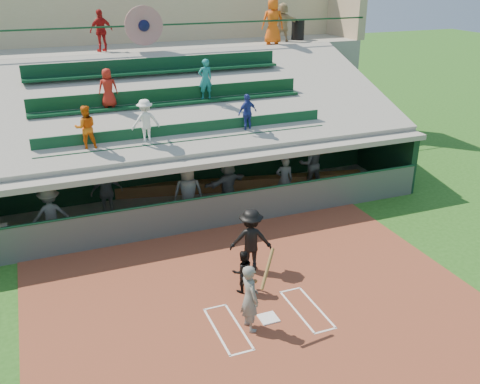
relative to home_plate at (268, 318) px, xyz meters
name	(u,v)px	position (x,y,z in m)	size (l,w,h in m)	color
ground	(268,319)	(0.00, 0.00, -0.04)	(100.00, 100.00, 0.00)	#225317
dirt_slab	(260,307)	(0.00, 0.50, -0.03)	(11.00, 9.00, 0.02)	brown
home_plate	(268,318)	(0.00, 0.00, 0.00)	(0.43, 0.43, 0.03)	white
batters_box_chalk	(268,319)	(0.00, 0.00, -0.01)	(2.65, 1.85, 0.01)	white
dugout_floor	(187,208)	(0.00, 6.75, -0.02)	(16.00, 3.50, 0.04)	gray
concourse_slab	(142,101)	(0.00, 13.50, 2.26)	(20.00, 3.00, 4.60)	gray
grandstand	(158,119)	(-0.01, 10.51, 2.23)	(20.40, 10.40, 7.80)	#525853
batter_at_plate	(250,297)	(-0.54, -0.16, 0.82)	(0.85, 0.74, 1.95)	#5E615C
catcher	(243,271)	(-0.13, 1.32, 0.56)	(0.56, 0.43, 1.15)	black
home_umpire	(251,240)	(0.49, 2.28, 0.87)	(1.15, 0.66, 1.78)	black
dugout_bench	(183,188)	(0.23, 8.08, 0.21)	(13.65, 0.41, 0.41)	olive
dugout_player_a	(51,214)	(-4.42, 5.96, 0.87)	(1.11, 0.64, 1.73)	#555853
dugout_player_b	(107,192)	(-2.62, 7.02, 0.90)	(1.05, 0.44, 1.78)	#595C57
dugout_player_c	(188,193)	(-0.20, 5.83, 0.97)	(0.94, 0.61, 1.92)	#5A5D57
dugout_player_d	(228,184)	(1.28, 6.19, 0.90)	(1.66, 0.53, 1.79)	#5C5E58
dugout_player_e	(284,180)	(3.34, 6.05, 0.82)	(0.60, 0.39, 1.63)	#595C57
dugout_player_f	(311,163)	(4.84, 6.89, 0.94)	(0.91, 0.71, 1.87)	#585B56
trash_bin	(298,30)	(7.37, 13.21, 5.00)	(0.58, 0.58, 0.87)	black
concourse_staff_a	(101,31)	(-1.55, 12.66, 5.37)	(0.94, 0.39, 1.61)	#AB1413
concourse_staff_b	(273,21)	(5.63, 12.21, 5.53)	(0.94, 0.61, 1.92)	#E7530D
concourse_staff_c	(283,22)	(6.46, 12.98, 5.40)	(1.54, 0.49, 1.66)	tan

